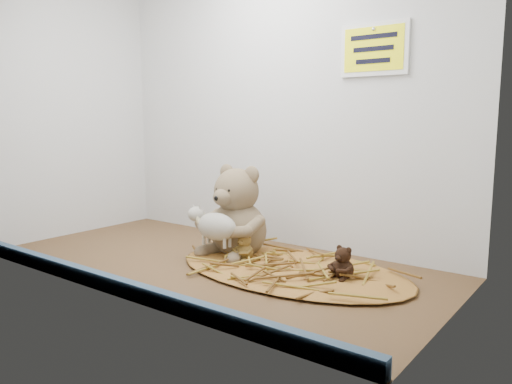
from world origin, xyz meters
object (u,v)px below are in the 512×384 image
Objects in this scene: mini_teddy_brown at (343,261)px; toy_lamb at (216,227)px; mini_teddy_tan at (245,245)px; main_teddy at (238,210)px.

toy_lamb is at bearing -158.81° from mini_teddy_brown.
mini_teddy_brown reaches higher than mini_teddy_tan.
mini_teddy_brown is at bearing 6.64° from mini_teddy_tan.
main_teddy is at bearing 90.00° from toy_lamb.
toy_lamb is 2.20× the size of mini_teddy_tan.
mini_teddy_brown is (27.72, 1.36, 0.24)cm from mini_teddy_tan.
toy_lamb is at bearing -87.61° from main_teddy.
main_teddy is 1.59× the size of toy_lamb.
main_teddy is at bearing -173.72° from mini_teddy_brown.
main_teddy is 35.24cm from mini_teddy_brown.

